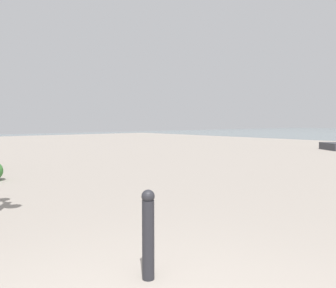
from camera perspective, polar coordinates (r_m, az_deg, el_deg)
name	(u,v)px	position (r m, az deg, el deg)	size (l,w,h in m)	color
bollard_near	(148,233)	(3.54, -3.22, -14.15)	(0.13, 0.13, 0.89)	#232328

